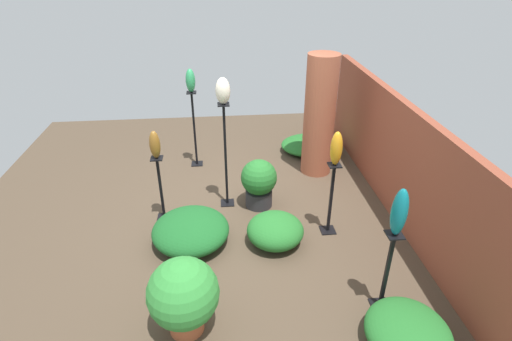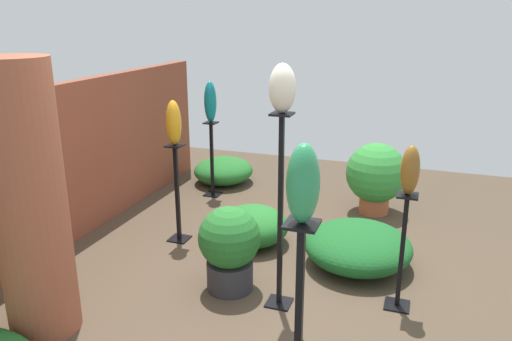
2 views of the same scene
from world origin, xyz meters
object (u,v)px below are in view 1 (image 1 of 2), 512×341
(art_vase_jade, at_px, (190,81))
(potted_plant_back_center, at_px, (259,182))
(pedestal_teal, at_px, (386,275))
(art_vase_amber, at_px, (336,148))
(potted_plant_mid_left, at_px, (183,295))
(art_vase_bronze, at_px, (155,145))
(art_vase_ivory, at_px, (223,91))
(pedestal_jade, at_px, (195,133))
(pedestal_amber, at_px, (331,202))
(brick_pillar, at_px, (319,116))
(pedestal_ivory, at_px, (226,160))
(art_vase_teal, at_px, (399,212))
(pedestal_bronze, at_px, (161,192))

(art_vase_jade, xyz_separation_m, potted_plant_back_center, (1.43, 0.97, -1.13))
(pedestal_teal, distance_m, art_vase_amber, 1.60)
(art_vase_jade, xyz_separation_m, potted_plant_mid_left, (3.61, 0.01, -1.07))
(art_vase_amber, distance_m, art_vase_jade, 2.86)
(art_vase_bronze, distance_m, art_vase_ivory, 1.14)
(pedestal_teal, distance_m, pedestal_jade, 4.09)
(potted_plant_back_center, bearing_deg, art_vase_ivory, -100.87)
(pedestal_amber, bearing_deg, brick_pillar, 172.57)
(art_vase_amber, xyz_separation_m, potted_plant_mid_left, (1.45, -1.84, -0.79))
(brick_pillar, height_order, pedestal_ivory, brick_pillar)
(art_vase_bronze, bearing_deg, potted_plant_back_center, 97.96)
(art_vase_ivory, bearing_deg, pedestal_amber, 58.75)
(brick_pillar, xyz_separation_m, potted_plant_mid_left, (3.17, -2.07, -0.54))
(pedestal_amber, height_order, pedestal_ivory, pedestal_ivory)
(pedestal_teal, distance_m, potted_plant_mid_left, 2.07)
(potted_plant_back_center, bearing_deg, pedestal_amber, 50.32)
(art_vase_jade, relative_size, potted_plant_mid_left, 0.46)
(art_vase_bronze, bearing_deg, pedestal_jade, 165.55)
(pedestal_jade, bearing_deg, art_vase_ivory, 20.49)
(pedestal_amber, bearing_deg, art_vase_teal, 9.37)
(brick_pillar, bearing_deg, art_vase_amber, -7.43)
(brick_pillar, distance_m, pedestal_ivory, 1.83)
(art_vase_amber, bearing_deg, art_vase_bronze, -103.23)
(art_vase_bronze, distance_m, art_vase_jade, 1.72)
(pedestal_bronze, xyz_separation_m, art_vase_bronze, (0.00, 0.00, 0.72))
(brick_pillar, height_order, pedestal_amber, brick_pillar)
(potted_plant_back_center, bearing_deg, art_vase_bronze, -82.04)
(pedestal_ivory, relative_size, art_vase_bronze, 4.12)
(brick_pillar, bearing_deg, art_vase_bronze, -64.63)
(art_vase_ivory, xyz_separation_m, potted_plant_mid_left, (2.27, -0.49, -1.30))
(pedestal_amber, bearing_deg, art_vase_jade, -139.40)
(pedestal_teal, relative_size, pedestal_amber, 0.94)
(art_vase_bronze, distance_m, potted_plant_mid_left, 2.15)
(pedestal_amber, distance_m, pedestal_jade, 2.85)
(pedestal_jade, height_order, art_vase_amber, art_vase_amber)
(brick_pillar, relative_size, pedestal_jade, 1.50)
(art_vase_jade, bearing_deg, pedestal_ivory, 20.49)
(pedestal_bronze, xyz_separation_m, pedestal_amber, (0.53, 2.27, 0.03))
(pedestal_bronze, relative_size, pedestal_jade, 0.72)
(pedestal_teal, distance_m, art_vase_jade, 4.23)
(pedestal_bronze, height_order, pedestal_ivory, pedestal_ivory)
(pedestal_teal, xyz_separation_m, art_vase_amber, (-1.36, -0.22, 0.82))
(art_vase_jade, bearing_deg, art_vase_amber, 40.60)
(pedestal_bronze, distance_m, potted_plant_back_center, 1.41)
(pedestal_teal, distance_m, pedestal_ivory, 2.71)
(pedestal_amber, distance_m, art_vase_teal, 1.58)
(pedestal_teal, bearing_deg, potted_plant_mid_left, -87.39)
(pedestal_bronze, distance_m, pedestal_ivory, 1.01)
(pedestal_teal, bearing_deg, art_vase_amber, -170.63)
(brick_pillar, xyz_separation_m, pedestal_bronze, (1.18, -2.49, -0.57))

